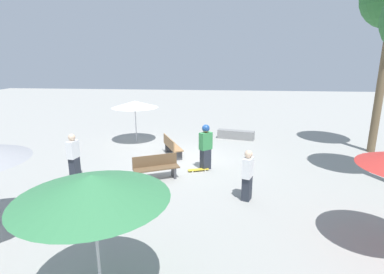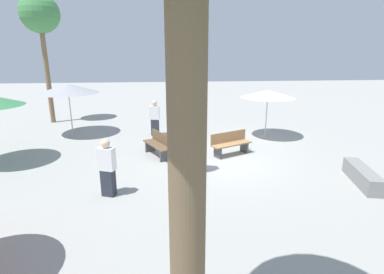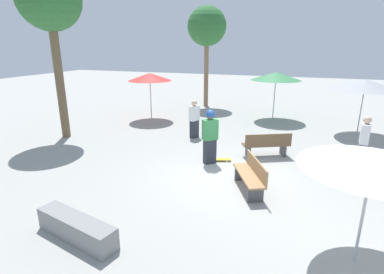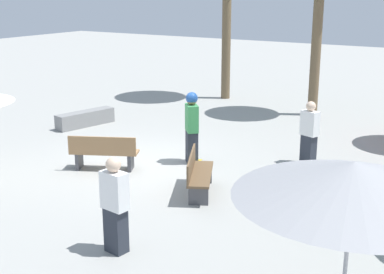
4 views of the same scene
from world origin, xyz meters
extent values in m
plane|color=#9E9E99|center=(0.00, 0.00, 0.00)|extent=(60.00, 60.00, 0.00)
cube|color=#282D38|center=(-0.82, -0.80, 0.40)|extent=(0.44, 0.44, 0.80)
cube|color=#388C4C|center=(-0.82, -0.80, 1.12)|extent=(0.50, 0.52, 0.66)
sphere|color=#8C6647|center=(-0.82, -0.80, 1.58)|extent=(0.26, 0.26, 0.26)
sphere|color=#1E478C|center=(-0.82, -0.80, 1.62)|extent=(0.29, 0.29, 0.29)
cube|color=gold|center=(-1.06, -0.55, 0.06)|extent=(0.46, 0.82, 0.02)
cylinder|color=silver|center=(-1.23, -0.34, 0.03)|extent=(0.05, 0.06, 0.05)
cylinder|color=silver|center=(-1.07, -0.28, 0.03)|extent=(0.05, 0.06, 0.05)
cylinder|color=silver|center=(-1.06, -0.81, 0.03)|extent=(0.05, 0.06, 0.05)
cylinder|color=silver|center=(-0.90, -0.75, 0.03)|extent=(0.05, 0.06, 0.05)
cube|color=gray|center=(3.89, -2.13, 0.23)|extent=(0.86, 1.98, 0.46)
cube|color=#47474C|center=(-1.77, 0.29, 0.20)|extent=(0.39, 0.25, 0.40)
cube|color=#47474C|center=(-2.32, 1.41, 0.20)|extent=(0.39, 0.25, 0.40)
cube|color=brown|center=(-2.05, 0.85, 0.42)|extent=(1.11, 1.63, 0.05)
cube|color=brown|center=(-1.87, 0.94, 0.65)|extent=(0.75, 1.45, 0.40)
cube|color=#47474C|center=(1.25, 0.98, 0.20)|extent=(0.24, 0.39, 0.40)
cube|color=#47474C|center=(0.12, 0.43, 0.20)|extent=(0.24, 0.39, 0.40)
cube|color=#9E754C|center=(0.68, 0.70, 0.42)|extent=(1.63, 1.09, 0.05)
cube|color=#9E754C|center=(0.60, 0.88, 0.65)|extent=(1.46, 0.73, 0.40)
cylinder|color=#B7B7BC|center=(2.75, 2.96, 1.00)|extent=(0.05, 0.05, 2.00)
cone|color=white|center=(2.75, 2.96, 1.95)|extent=(2.34, 2.34, 0.33)
cylinder|color=#B7B7BC|center=(-7.59, 0.58, 1.13)|extent=(0.05, 0.05, 2.26)
cone|color=#387F4C|center=(-7.59, 0.58, 2.20)|extent=(2.44, 2.44, 0.40)
cylinder|color=brown|center=(2.22, -8.23, 3.11)|extent=(0.34, 0.34, 6.23)
cube|color=#282D38|center=(-2.18, 3.77, 0.38)|extent=(0.37, 0.29, 0.75)
cube|color=white|center=(-2.18, 3.77, 1.06)|extent=(0.47, 0.31, 0.62)
sphere|color=beige|center=(-2.18, 3.77, 1.50)|extent=(0.25, 0.25, 0.25)
cube|color=#282D38|center=(-3.29, -2.19, 0.36)|extent=(0.39, 0.34, 0.73)
cube|color=white|center=(-3.29, -2.19, 1.02)|extent=(0.48, 0.37, 0.60)
sphere|color=beige|center=(-3.29, -2.19, 1.44)|extent=(0.24, 0.24, 0.24)
camera|label=1|loc=(-11.71, -1.41, 4.10)|focal=28.00mm
camera|label=2|loc=(-1.80, -9.65, 3.67)|focal=28.00mm
camera|label=3|loc=(7.92, 1.73, 3.69)|focal=28.00mm
camera|label=4|loc=(-7.38, 9.88, 4.18)|focal=50.00mm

